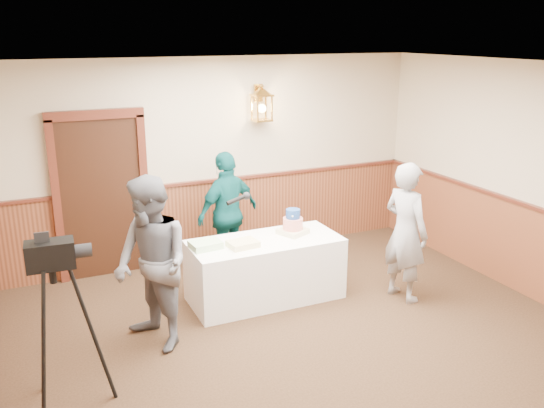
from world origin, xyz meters
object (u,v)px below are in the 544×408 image
(interviewer, at_px, (152,264))
(assistant_p, at_px, (228,213))
(sheet_cake_yellow, at_px, (243,244))
(display_table, at_px, (265,269))
(baker, at_px, (406,232))
(tv_camera_rig, at_px, (60,337))
(sheet_cake_green, at_px, (206,245))
(tiered_cake, at_px, (293,224))

(interviewer, height_order, assistant_p, interviewer)
(sheet_cake_yellow, height_order, interviewer, interviewer)
(interviewer, bearing_deg, display_table, 91.08)
(baker, relative_size, tv_camera_rig, 1.10)
(sheet_cake_green, xyz_separation_m, baker, (2.24, -0.70, 0.05))
(tiered_cake, bearing_deg, assistant_p, 120.26)
(sheet_cake_yellow, distance_m, interviewer, 1.22)
(assistant_p, bearing_deg, baker, 115.22)
(sheet_cake_green, distance_m, assistant_p, 1.09)
(sheet_cake_green, xyz_separation_m, tv_camera_rig, (-1.69, -1.29, -0.10))
(assistant_p, distance_m, tv_camera_rig, 3.17)
(sheet_cake_yellow, height_order, tv_camera_rig, tv_camera_rig)
(sheet_cake_green, bearing_deg, interviewer, -142.35)
(display_table, distance_m, sheet_cake_green, 0.83)
(sheet_cake_yellow, bearing_deg, display_table, 16.57)
(sheet_cake_green, xyz_separation_m, interviewer, (-0.74, -0.57, 0.10))
(display_table, distance_m, baker, 1.73)
(tv_camera_rig, bearing_deg, display_table, 30.66)
(tv_camera_rig, bearing_deg, sheet_cake_green, 40.67)
(assistant_p, bearing_deg, sheet_cake_yellow, 58.71)
(display_table, bearing_deg, sheet_cake_green, 176.64)
(tiered_cake, height_order, interviewer, interviewer)
(tiered_cake, height_order, assistant_p, assistant_p)
(interviewer, xyz_separation_m, tv_camera_rig, (-0.95, -0.72, -0.21))
(sheet_cake_yellow, distance_m, tv_camera_rig, 2.39)
(sheet_cake_yellow, height_order, assistant_p, assistant_p)
(display_table, height_order, sheet_cake_green, sheet_cake_green)
(sheet_cake_yellow, relative_size, tv_camera_rig, 0.22)
(sheet_cake_yellow, bearing_deg, assistant_p, 79.06)
(sheet_cake_green, distance_m, tv_camera_rig, 2.12)
(interviewer, relative_size, tv_camera_rig, 1.17)
(tiered_cake, height_order, sheet_cake_yellow, tiered_cake)
(sheet_cake_yellow, height_order, baker, baker)
(display_table, distance_m, interviewer, 1.63)
(display_table, height_order, assistant_p, assistant_p)
(sheet_cake_green, distance_m, interviewer, 0.94)
(sheet_cake_yellow, xyz_separation_m, assistant_p, (0.20, 1.04, 0.04))
(tiered_cake, xyz_separation_m, baker, (1.13, -0.73, -0.03))
(display_table, xyz_separation_m, baker, (1.52, -0.66, 0.47))
(display_table, relative_size, assistant_p, 1.09)
(baker, xyz_separation_m, tv_camera_rig, (-3.93, -0.59, -0.16))
(display_table, height_order, tv_camera_rig, tv_camera_rig)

